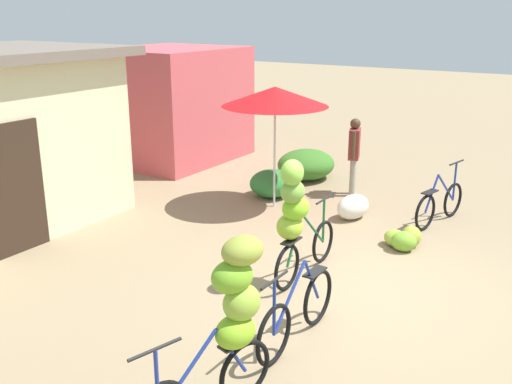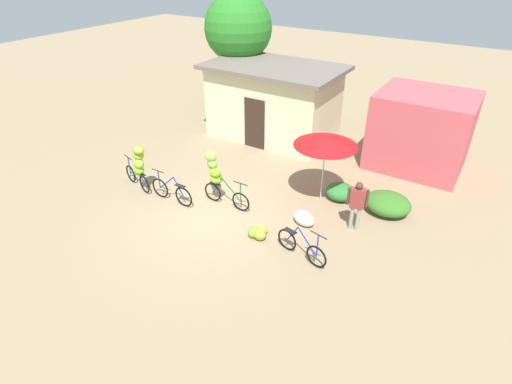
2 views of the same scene
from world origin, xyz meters
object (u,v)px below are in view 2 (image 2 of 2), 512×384
object	(u,v)px
bicycle_leftmost	(138,164)
bicycle_by_shop	(301,247)
banana_pile_on_ground	(258,232)
produce_sack	(304,218)
person_vendor	(357,201)
market_umbrella	(326,140)
tree_behind_building	(238,29)
shop_pink	(421,131)
building_low	(273,101)
bicycle_near_pile	(172,191)
bicycle_center_loaded	(217,175)

from	to	relation	value
bicycle_leftmost	bicycle_by_shop	bearing A→B (deg)	-2.09
bicycle_leftmost	banana_pile_on_ground	distance (m)	4.67
produce_sack	person_vendor	xyz separation A→B (m)	(1.30, 0.58, 0.72)
market_umbrella	tree_behind_building	bearing A→B (deg)	142.92
shop_pink	building_low	bearing A→B (deg)	-175.43
bicycle_leftmost	produce_sack	world-z (taller)	bicycle_leftmost
bicycle_near_pile	person_vendor	xyz separation A→B (m)	(5.41, 1.68, 0.57)
bicycle_center_loaded	produce_sack	xyz separation A→B (m)	(2.83, 0.37, -0.77)
building_low	bicycle_leftmost	size ratio (longest dim) A/B	3.25
produce_sack	person_vendor	distance (m)	1.60
market_umbrella	bicycle_by_shop	distance (m)	3.44
market_umbrella	bicycle_near_pile	world-z (taller)	market_umbrella
shop_pink	produce_sack	bearing A→B (deg)	-107.44
tree_behind_building	produce_sack	distance (m)	9.89
bicycle_near_pile	bicycle_by_shop	distance (m)	4.70
market_umbrella	produce_sack	xyz separation A→B (m)	(0.16, -1.53, -1.85)
tree_behind_building	bicycle_center_loaded	xyz separation A→B (m)	(3.76, -6.76, -2.91)
building_low	banana_pile_on_ground	bearing A→B (deg)	-63.09
bicycle_center_loaded	bicycle_leftmost	bearing A→B (deg)	-163.65
bicycle_leftmost	produce_sack	xyz separation A→B (m)	(5.42, 1.13, -0.77)
bicycle_near_pile	bicycle_center_loaded	world-z (taller)	bicycle_center_loaded
bicycle_near_pile	tree_behind_building	bearing A→B (deg)	108.37
market_umbrella	bicycle_by_shop	bearing A→B (deg)	-75.32
bicycle_near_pile	banana_pile_on_ground	size ratio (longest dim) A/B	2.44
bicycle_center_loaded	person_vendor	distance (m)	4.24
building_low	person_vendor	xyz separation A→B (m)	(5.36, -4.58, -0.56)
shop_pink	bicycle_by_shop	distance (m)	7.14
banana_pile_on_ground	produce_sack	xyz separation A→B (m)	(0.83, 1.21, 0.07)
bicycle_near_pile	person_vendor	bearing A→B (deg)	17.28
building_low	bicycle_near_pile	distance (m)	6.36
bicycle_by_shop	banana_pile_on_ground	bearing A→B (deg)	174.27
market_umbrella	person_vendor	xyz separation A→B (m)	(1.47, -0.95, -1.13)
building_low	tree_behind_building	world-z (taller)	tree_behind_building
building_low	produce_sack	bearing A→B (deg)	-51.79
market_umbrella	bicycle_leftmost	xyz separation A→B (m)	(-5.25, -2.66, -1.08)
shop_pink	bicycle_near_pile	xyz separation A→B (m)	(-5.87, -6.73, -0.98)
market_umbrella	bicycle_leftmost	size ratio (longest dim) A/B	1.35
bicycle_by_shop	banana_pile_on_ground	size ratio (longest dim) A/B	2.31
shop_pink	market_umbrella	bearing A→B (deg)	-115.25
market_umbrella	bicycle_center_loaded	xyz separation A→B (m)	(-2.67, -1.90, -1.08)
bicycle_near_pile	bicycle_by_shop	xyz separation A→B (m)	(4.70, -0.25, -0.02)
tree_behind_building	bicycle_by_shop	world-z (taller)	tree_behind_building
building_low	person_vendor	size ratio (longest dim) A/B	3.50
bicycle_by_shop	market_umbrella	bearing A→B (deg)	104.68
bicycle_by_shop	person_vendor	bearing A→B (deg)	69.78
banana_pile_on_ground	market_umbrella	bearing A→B (deg)	76.37
market_umbrella	building_low	bearing A→B (deg)	137.04
building_low	bicycle_by_shop	xyz separation A→B (m)	(4.65, -6.51, -1.15)
tree_behind_building	bicycle_by_shop	distance (m)	11.14
bicycle_leftmost	shop_pink	bearing A→B (deg)	43.23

